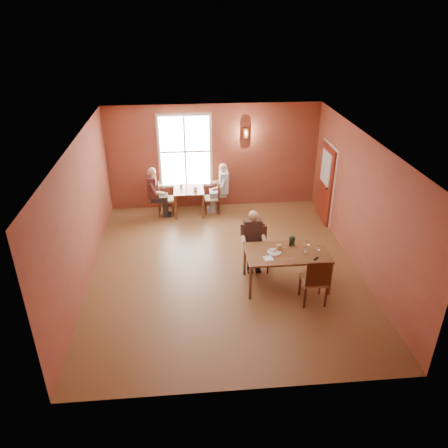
{
  "coord_description": "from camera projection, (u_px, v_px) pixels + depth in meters",
  "views": [
    {
      "loc": [
        -0.78,
        -8.38,
        5.51
      ],
      "look_at": [
        0.0,
        0.2,
        1.05
      ],
      "focal_mm": 35.0,
      "sensor_mm": 36.0,
      "label": 1
    }
  ],
  "objects": [
    {
      "name": "goblet_c",
      "position": [
        305.0,
        251.0,
        8.93
      ],
      "size": [
        0.1,
        0.1,
        0.19
      ],
      "primitive_type": null,
      "rotation": [
        0.0,
        0.0,
        -0.43
      ],
      "color": "white",
      "rests_on": "main_table"
    },
    {
      "name": "wall_sconce",
      "position": [
        246.0,
        133.0,
        12.07
      ],
      "size": [
        0.16,
        0.16,
        0.28
      ],
      "primitive_type": "cylinder",
      "color": "brown",
      "rests_on": "wall_back"
    },
    {
      "name": "ground",
      "position": [
        225.0,
        269.0,
        10.0
      ],
      "size": [
        6.0,
        7.0,
        0.01
      ],
      "primitive_type": "cube",
      "color": "brown",
      "rests_on": "ground"
    },
    {
      "name": "chair_diner_maroon",
      "position": [
        166.0,
        198.0,
        12.33
      ],
      "size": [
        0.43,
        0.43,
        0.96
      ],
      "primitive_type": null,
      "rotation": [
        0.0,
        0.0,
        -1.57
      ],
      "color": "#512E18",
      "rests_on": "ground"
    },
    {
      "name": "cup_a",
      "position": [
        195.0,
        189.0,
        12.14
      ],
      "size": [
        0.16,
        0.16,
        0.1
      ],
      "primitive_type": "imported",
      "rotation": [
        0.0,
        0.0,
        0.29
      ],
      "color": "silver",
      "rests_on": "second_table"
    },
    {
      "name": "diner_white",
      "position": [
        213.0,
        190.0,
        12.34
      ],
      "size": [
        0.56,
        0.56,
        1.39
      ],
      "primitive_type": null,
      "rotation": [
        0.0,
        0.0,
        1.57
      ],
      "color": "white",
      "rests_on": "ground"
    },
    {
      "name": "wall_front",
      "position": [
        248.0,
        315.0,
        6.22
      ],
      "size": [
        6.0,
        0.04,
        3.0
      ],
      "primitive_type": "cube",
      "color": "brown",
      "rests_on": "ground"
    },
    {
      "name": "door",
      "position": [
        325.0,
        184.0,
        11.79
      ],
      "size": [
        0.12,
        1.04,
        2.1
      ],
      "primitive_type": "cube",
      "color": "maroon",
      "rests_on": "ground"
    },
    {
      "name": "cup_b",
      "position": [
        181.0,
        186.0,
        12.33
      ],
      "size": [
        0.12,
        0.12,
        0.1
      ],
      "primitive_type": "imported",
      "rotation": [
        0.0,
        0.0,
        0.11
      ],
      "color": "silver",
      "rests_on": "second_table"
    },
    {
      "name": "wall_back",
      "position": [
        213.0,
        157.0,
        12.41
      ],
      "size": [
        6.0,
        0.04,
        3.0
      ],
      "primitive_type": "cube",
      "color": "brown",
      "rests_on": "ground"
    },
    {
      "name": "chair_empty",
      "position": [
        314.0,
        279.0,
        8.7
      ],
      "size": [
        0.47,
        0.47,
        1.06
      ],
      "primitive_type": null,
      "rotation": [
        0.0,
        0.0,
        -0.01
      ],
      "color": "#3C2511",
      "rests_on": "ground"
    },
    {
      "name": "wall_left",
      "position": [
        81.0,
        215.0,
        9.07
      ],
      "size": [
        0.04,
        7.0,
        3.0
      ],
      "primitive_type": "cube",
      "color": "brown",
      "rests_on": "ground"
    },
    {
      "name": "diner_main",
      "position": [
        258.0,
        245.0,
        9.66
      ],
      "size": [
        0.52,
        0.52,
        1.31
      ],
      "primitive_type": null,
      "rotation": [
        0.0,
        0.0,
        3.14
      ],
      "color": "black",
      "rests_on": "ground"
    },
    {
      "name": "diner_maroon",
      "position": [
        164.0,
        191.0,
        12.23
      ],
      "size": [
        0.56,
        0.56,
        1.4
      ],
      "primitive_type": null,
      "rotation": [
        0.0,
        0.0,
        -1.57
      ],
      "color": "maroon",
      "rests_on": "ground"
    },
    {
      "name": "goblet_b",
      "position": [
        318.0,
        249.0,
        8.99
      ],
      "size": [
        0.08,
        0.08,
        0.19
      ],
      "primitive_type": null,
      "rotation": [
        0.0,
        0.0,
        0.08
      ],
      "color": "white",
      "rests_on": "main_table"
    },
    {
      "name": "menu_stand",
      "position": [
        292.0,
        241.0,
        9.28
      ],
      "size": [
        0.14,
        0.1,
        0.2
      ],
      "primitive_type": "cube",
      "rotation": [
        0.0,
        0.0,
        0.4
      ],
      "color": "#19331D",
      "rests_on": "main_table"
    },
    {
      "name": "wall_right",
      "position": [
        361.0,
        204.0,
        9.55
      ],
      "size": [
        0.04,
        7.0,
        3.0
      ],
      "primitive_type": "cube",
      "color": "brown",
      "rests_on": "ground"
    },
    {
      "name": "sandwich",
      "position": [
        279.0,
        248.0,
        9.11
      ],
      "size": [
        0.12,
        0.12,
        0.12
      ],
      "primitive_type": "cube",
      "rotation": [
        0.0,
        0.0,
        0.34
      ],
      "color": "tan",
      "rests_on": "main_table"
    },
    {
      "name": "chair_diner_white",
      "position": [
        212.0,
        197.0,
        12.45
      ],
      "size": [
        0.41,
        0.41,
        0.92
      ],
      "primitive_type": null,
      "rotation": [
        0.0,
        0.0,
        1.57
      ],
      "color": "#552E11",
      "rests_on": "ground"
    },
    {
      "name": "window",
      "position": [
        185.0,
        152.0,
        12.21
      ],
      "size": [
        1.36,
        0.1,
        1.96
      ],
      "primitive_type": "cube",
      "color": "white",
      "rests_on": "wall_back"
    },
    {
      "name": "sunglasses",
      "position": [
        316.0,
        259.0,
        8.84
      ],
      "size": [
        0.13,
        0.13,
        0.02
      ],
      "primitive_type": "cube",
      "rotation": [
        0.0,
        0.0,
        0.76
      ],
      "color": "black",
      "rests_on": "main_table"
    },
    {
      "name": "plate_food",
      "position": [
        274.0,
        252.0,
        9.06
      ],
      "size": [
        0.34,
        0.34,
        0.04
      ],
      "primitive_type": "cylinder",
      "rotation": [
        0.0,
        0.0,
        0.17
      ],
      "color": "white",
      "rests_on": "main_table"
    },
    {
      "name": "second_table",
      "position": [
        189.0,
        201.0,
        12.44
      ],
      "size": [
        0.84,
        0.84,
        0.74
      ],
      "primitive_type": null,
      "color": "brown",
      "rests_on": "ground"
    },
    {
      "name": "knife",
      "position": [
        289.0,
        259.0,
        8.85
      ],
      "size": [
        0.21,
        0.02,
        0.0
      ],
      "primitive_type": "cube",
      "rotation": [
        0.0,
        0.0,
        -0.04
      ],
      "color": "silver",
      "rests_on": "main_table"
    },
    {
      "name": "goblet_a",
      "position": [
        307.0,
        244.0,
        9.17
      ],
      "size": [
        0.09,
        0.09,
        0.21
      ],
      "primitive_type": null,
      "rotation": [
        0.0,
        0.0,
        0.05
      ],
      "color": "white",
      "rests_on": "main_table"
    },
    {
      "name": "napkin",
      "position": [
        268.0,
        258.0,
        8.86
      ],
      "size": [
        0.21,
        0.21,
        0.01
      ],
      "primitive_type": "cube",
      "rotation": [
        0.0,
        0.0,
        0.15
      ],
      "color": "white",
      "rests_on": "main_table"
    },
    {
      "name": "main_table",
      "position": [
        286.0,
        268.0,
        9.27
      ],
      "size": [
        1.73,
        0.97,
        0.81
      ],
      "primitive_type": null,
      "color": "brown",
      "rests_on": "ground"
    },
    {
      "name": "chair_diner_main",
      "position": [
        258.0,
        250.0,
        9.76
      ],
      "size": [
        0.44,
        0.44,
        0.99
      ],
      "primitive_type": null,
      "rotation": [
        0.0,
        0.0,
        3.14
      ],
      "color": "brown",
      "rests_on": "ground"
    },
    {
      "name": "ceiling",
      "position": [
        225.0,
        141.0,
        8.62
      ],
      "size": [
        6.0,
        7.0,
        0.04
      ],
      "primitive_type": "cube",
      "color": "white",
      "rests_on": "wall_back"
    }
  ]
}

